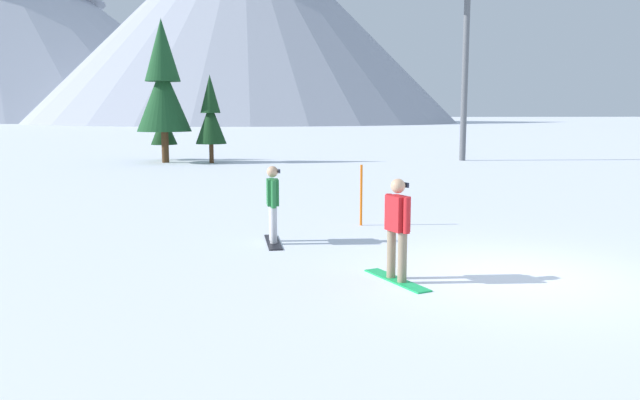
{
  "coord_description": "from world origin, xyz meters",
  "views": [
    {
      "loc": [
        -4.62,
        -9.75,
        2.76
      ],
      "look_at": [
        -3.01,
        2.59,
        1.0
      ],
      "focal_mm": 34.64,
      "sensor_mm": 36.0,
      "label": 1
    }
  ],
  "objects_px": {
    "snowboarder_midground": "(273,203)",
    "pine_tree_slender": "(163,85)",
    "ski_lift_tower": "(465,64)",
    "pine_tree_tall": "(211,115)",
    "snowboarder_foreground": "(397,228)",
    "trail_marker_pole": "(361,195)",
    "pine_tree_broad": "(163,122)"
  },
  "relations": [
    {
      "from": "snowboarder_midground",
      "to": "pine_tree_slender",
      "type": "distance_m",
      "value": 23.1
    },
    {
      "from": "snowboarder_midground",
      "to": "ski_lift_tower",
      "type": "distance_m",
      "value": 25.34
    },
    {
      "from": "snowboarder_midground",
      "to": "pine_tree_tall",
      "type": "distance_m",
      "value": 21.87
    },
    {
      "from": "pine_tree_slender",
      "to": "ski_lift_tower",
      "type": "bearing_deg",
      "value": -2.21
    },
    {
      "from": "snowboarder_midground",
      "to": "ski_lift_tower",
      "type": "bearing_deg",
      "value": 60.53
    },
    {
      "from": "pine_tree_tall",
      "to": "pine_tree_slender",
      "type": "relative_size",
      "value": 0.61
    },
    {
      "from": "snowboarder_foreground",
      "to": "ski_lift_tower",
      "type": "bearing_deg",
      "value": 67.41
    },
    {
      "from": "snowboarder_midground",
      "to": "trail_marker_pole",
      "type": "height_order",
      "value": "snowboarder_midground"
    },
    {
      "from": "pine_tree_broad",
      "to": "ski_lift_tower",
      "type": "xyz_separation_m",
      "value": [
        17.34,
        -2.79,
        3.32
      ]
    },
    {
      "from": "snowboarder_midground",
      "to": "pine_tree_slender",
      "type": "height_order",
      "value": "pine_tree_slender"
    },
    {
      "from": "pine_tree_tall",
      "to": "pine_tree_broad",
      "type": "relative_size",
      "value": 1.18
    },
    {
      "from": "snowboarder_midground",
      "to": "pine_tree_tall",
      "type": "bearing_deg",
      "value": 95.84
    },
    {
      "from": "snowboarder_midground",
      "to": "ski_lift_tower",
      "type": "height_order",
      "value": "ski_lift_tower"
    },
    {
      "from": "snowboarder_foreground",
      "to": "pine_tree_tall",
      "type": "relative_size",
      "value": 0.35
    },
    {
      "from": "ski_lift_tower",
      "to": "pine_tree_slender",
      "type": "bearing_deg",
      "value": 177.79
    },
    {
      "from": "pine_tree_slender",
      "to": "pine_tree_broad",
      "type": "bearing_deg",
      "value": 97.85
    },
    {
      "from": "snowboarder_foreground",
      "to": "pine_tree_slender",
      "type": "height_order",
      "value": "pine_tree_slender"
    },
    {
      "from": "snowboarder_foreground",
      "to": "snowboarder_midground",
      "type": "distance_m",
      "value": 3.79
    },
    {
      "from": "snowboarder_midground",
      "to": "trail_marker_pole",
      "type": "distance_m",
      "value": 2.9
    },
    {
      "from": "snowboarder_foreground",
      "to": "ski_lift_tower",
      "type": "distance_m",
      "value": 27.46
    },
    {
      "from": "trail_marker_pole",
      "to": "ski_lift_tower",
      "type": "height_order",
      "value": "ski_lift_tower"
    },
    {
      "from": "pine_tree_tall",
      "to": "ski_lift_tower",
      "type": "height_order",
      "value": "ski_lift_tower"
    },
    {
      "from": "pine_tree_tall",
      "to": "ski_lift_tower",
      "type": "relative_size",
      "value": 0.5
    },
    {
      "from": "snowboarder_midground",
      "to": "trail_marker_pole",
      "type": "xyz_separation_m",
      "value": [
        2.27,
        1.79,
        -0.11
      ]
    },
    {
      "from": "snowboarder_foreground",
      "to": "trail_marker_pole",
      "type": "bearing_deg",
      "value": 85.37
    },
    {
      "from": "pine_tree_slender",
      "to": "snowboarder_midground",
      "type": "bearing_deg",
      "value": -77.9
    },
    {
      "from": "trail_marker_pole",
      "to": "pine_tree_slender",
      "type": "xyz_separation_m",
      "value": [
        -7.06,
        20.54,
        3.53
      ]
    },
    {
      "from": "snowboarder_midground",
      "to": "pine_tree_broad",
      "type": "xyz_separation_m",
      "value": [
        -5.08,
        24.47,
        1.36
      ]
    },
    {
      "from": "pine_tree_broad",
      "to": "ski_lift_tower",
      "type": "relative_size",
      "value": 0.43
    },
    {
      "from": "snowboarder_foreground",
      "to": "pine_tree_slender",
      "type": "bearing_deg",
      "value": 104.54
    },
    {
      "from": "pine_tree_tall",
      "to": "pine_tree_broad",
      "type": "xyz_separation_m",
      "value": [
        -2.86,
        2.78,
        -0.4
      ]
    },
    {
      "from": "snowboarder_foreground",
      "to": "pine_tree_slender",
      "type": "relative_size",
      "value": 0.22
    }
  ]
}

